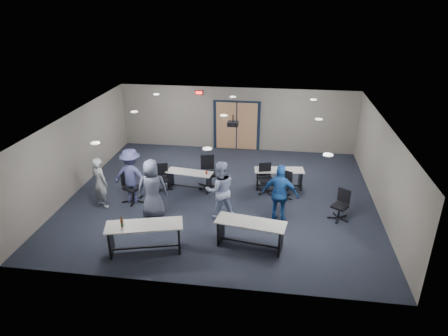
# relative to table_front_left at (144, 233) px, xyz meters

# --- Properties ---
(floor) EXTENTS (10.00, 10.00, 0.00)m
(floor) POSITION_rel_table_front_left_xyz_m (1.55, 3.34, -0.56)
(floor) COLOR black
(floor) RESTS_ON ground
(back_wall) EXTENTS (10.00, 0.04, 2.70)m
(back_wall) POSITION_rel_table_front_left_xyz_m (1.55, 7.84, 0.79)
(back_wall) COLOR gray
(back_wall) RESTS_ON floor
(front_wall) EXTENTS (10.00, 0.04, 2.70)m
(front_wall) POSITION_rel_table_front_left_xyz_m (1.55, -1.16, 0.79)
(front_wall) COLOR gray
(front_wall) RESTS_ON floor
(left_wall) EXTENTS (0.04, 9.00, 2.70)m
(left_wall) POSITION_rel_table_front_left_xyz_m (-3.45, 3.34, 0.79)
(left_wall) COLOR gray
(left_wall) RESTS_ON floor
(right_wall) EXTENTS (0.04, 9.00, 2.70)m
(right_wall) POSITION_rel_table_front_left_xyz_m (6.55, 3.34, 0.79)
(right_wall) COLOR gray
(right_wall) RESTS_ON floor
(ceiling) EXTENTS (10.00, 9.00, 0.04)m
(ceiling) POSITION_rel_table_front_left_xyz_m (1.55, 3.34, 2.14)
(ceiling) COLOR white
(ceiling) RESTS_ON back_wall
(double_door) EXTENTS (2.00, 0.07, 2.20)m
(double_door) POSITION_rel_table_front_left_xyz_m (1.55, 7.81, 0.49)
(double_door) COLOR black
(double_door) RESTS_ON back_wall
(exit_sign) EXTENTS (0.32, 0.07, 0.18)m
(exit_sign) POSITION_rel_table_front_left_xyz_m (-0.05, 7.79, 1.89)
(exit_sign) COLOR black
(exit_sign) RESTS_ON back_wall
(ceiling_projector) EXTENTS (0.35, 0.32, 0.37)m
(ceiling_projector) POSITION_rel_table_front_left_xyz_m (1.85, 3.84, 1.85)
(ceiling_projector) COLOR black
(ceiling_projector) RESTS_ON ceiling
(ceiling_can_lights) EXTENTS (6.24, 5.74, 0.02)m
(ceiling_can_lights) POSITION_rel_table_front_left_xyz_m (1.55, 3.59, 2.11)
(ceiling_can_lights) COLOR silver
(ceiling_can_lights) RESTS_ON ceiling
(table_front_left) EXTENTS (2.08, 1.15, 1.10)m
(table_front_left) POSITION_rel_table_front_left_xyz_m (0.00, 0.00, 0.00)
(table_front_left) COLOR #ACA9A2
(table_front_left) RESTS_ON floor
(table_front_right) EXTENTS (1.94, 0.91, 0.75)m
(table_front_right) POSITION_rel_table_front_left_xyz_m (2.73, 0.59, -0.04)
(table_front_right) COLOR #ACA9A2
(table_front_right) RESTS_ON floor
(table_back_left) EXTENTS (1.65, 0.75, 0.75)m
(table_back_left) POSITION_rel_table_front_left_xyz_m (0.38, 3.72, -0.11)
(table_back_left) COLOR #ACA9A2
(table_back_left) RESTS_ON floor
(table_back_right) EXTENTS (1.75, 0.75, 0.69)m
(table_back_right) POSITION_rel_table_front_left_xyz_m (3.43, 4.25, -0.09)
(table_back_right) COLOR #ACA9A2
(table_back_right) RESTS_ON floor
(chair_back_a) EXTENTS (0.74, 0.74, 0.95)m
(chair_back_a) POSITION_rel_table_front_left_xyz_m (-0.51, 3.46, -0.08)
(chair_back_a) COLOR black
(chair_back_a) RESTS_ON floor
(chair_back_b) EXTENTS (0.86, 0.86, 1.13)m
(chair_back_b) POSITION_rel_table_front_left_xyz_m (0.98, 3.95, 0.01)
(chair_back_b) COLOR black
(chair_back_b) RESTS_ON floor
(chair_back_c) EXTENTS (0.79, 0.79, 1.01)m
(chair_back_c) POSITION_rel_table_front_left_xyz_m (3.00, 3.85, -0.05)
(chair_back_c) COLOR black
(chair_back_c) RESTS_ON floor
(chair_back_d) EXTENTS (0.77, 0.77, 0.91)m
(chair_back_d) POSITION_rel_table_front_left_xyz_m (3.61, 3.51, -0.10)
(chair_back_d) COLOR black
(chair_back_d) RESTS_ON floor
(chair_loose_left) EXTENTS (0.93, 0.93, 1.10)m
(chair_loose_left) POSITION_rel_table_front_left_xyz_m (-1.26, 2.58, -0.01)
(chair_loose_left) COLOR black
(chair_loose_left) RESTS_ON floor
(chair_loose_right) EXTENTS (0.82, 0.82, 0.94)m
(chair_loose_right) POSITION_rel_table_front_left_xyz_m (5.27, 2.37, -0.09)
(chair_loose_right) COLOR black
(chair_loose_right) RESTS_ON floor
(person_gray) EXTENTS (0.73, 0.64, 1.67)m
(person_gray) POSITION_rel_table_front_left_xyz_m (-2.13, 2.14, 0.28)
(person_gray) COLOR #9BA4A9
(person_gray) RESTS_ON floor
(person_plaid) EXTENTS (1.02, 0.80, 1.83)m
(person_plaid) POSITION_rel_table_front_left_xyz_m (-0.33, 1.82, 0.36)
(person_plaid) COLOR #525A71
(person_plaid) RESTS_ON floor
(person_lightblue) EXTENTS (1.07, 0.95, 1.83)m
(person_lightblue) POSITION_rel_table_front_left_xyz_m (1.70, 2.00, 0.36)
(person_lightblue) COLOR #ADBCE6
(person_lightblue) RESTS_ON floor
(person_navy) EXTENTS (1.14, 0.66, 1.83)m
(person_navy) POSITION_rel_table_front_left_xyz_m (3.47, 1.98, 0.36)
(person_navy) COLOR #1A4993
(person_navy) RESTS_ON floor
(person_back) EXTENTS (1.20, 0.71, 1.83)m
(person_back) POSITION_rel_table_front_left_xyz_m (-1.26, 2.60, 0.36)
(person_back) COLOR #3F4472
(person_back) RESTS_ON floor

